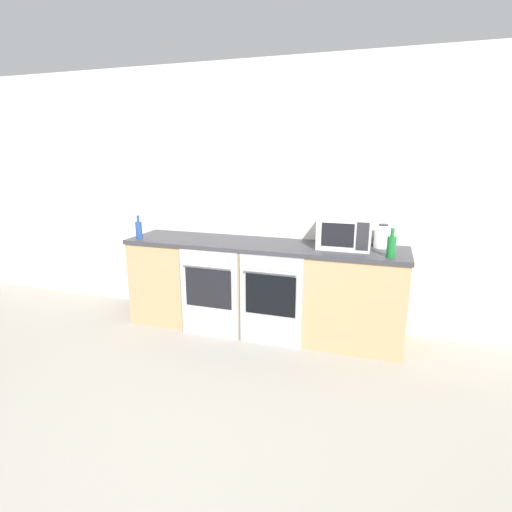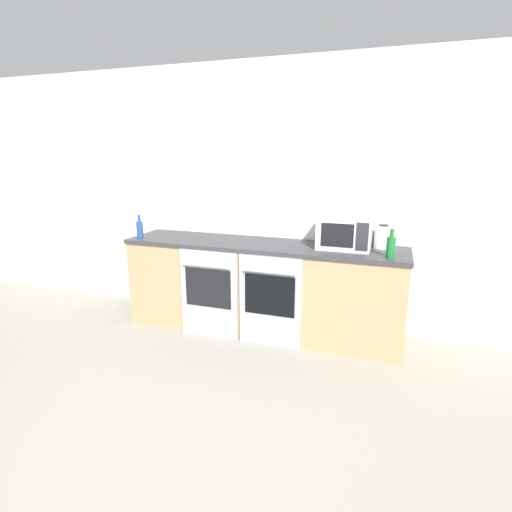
% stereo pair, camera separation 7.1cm
% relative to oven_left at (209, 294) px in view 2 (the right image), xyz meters
% --- Properties ---
extents(ground_plane, '(16.00, 16.00, 0.00)m').
position_rel_oven_left_xyz_m(ground_plane, '(0.43, -1.81, -0.43)').
color(ground_plane, gray).
extents(wall_back, '(10.00, 0.06, 2.60)m').
position_rel_oven_left_xyz_m(wall_back, '(0.43, 0.64, 0.87)').
color(wall_back, silver).
rests_on(wall_back, ground_plane).
extents(counter_back, '(2.71, 0.62, 0.89)m').
position_rel_oven_left_xyz_m(counter_back, '(0.43, 0.31, 0.01)').
color(counter_back, tan).
rests_on(counter_back, ground_plane).
extents(oven_left, '(0.58, 0.06, 0.85)m').
position_rel_oven_left_xyz_m(oven_left, '(0.00, 0.00, 0.00)').
color(oven_left, '#B7BABF').
rests_on(oven_left, ground_plane).
extents(oven_right, '(0.58, 0.06, 0.85)m').
position_rel_oven_left_xyz_m(oven_right, '(0.61, 0.00, 0.00)').
color(oven_right, '#A8AAAF').
rests_on(oven_right, ground_plane).
extents(microwave, '(0.47, 0.40, 0.30)m').
position_rel_oven_left_xyz_m(microwave, '(1.20, 0.39, 0.61)').
color(microwave, silver).
rests_on(microwave, counter_back).
extents(bottle_blue, '(0.06, 0.06, 0.23)m').
position_rel_oven_left_xyz_m(bottle_blue, '(-0.82, 0.14, 0.55)').
color(bottle_blue, '#234793').
rests_on(bottle_blue, counter_back).
extents(bottle_green, '(0.07, 0.07, 0.25)m').
position_rel_oven_left_xyz_m(bottle_green, '(1.60, 0.13, 0.55)').
color(bottle_green, '#19722D').
rests_on(bottle_green, counter_back).
extents(kettle, '(0.15, 0.15, 0.22)m').
position_rel_oven_left_xyz_m(kettle, '(1.53, 0.48, 0.56)').
color(kettle, white).
rests_on(kettle, counter_back).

